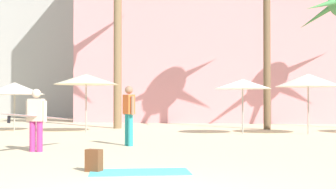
{
  "coord_description": "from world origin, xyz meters",
  "views": [
    {
      "loc": [
        1.3,
        -5.92,
        1.33
      ],
      "look_at": [
        -0.4,
        5.77,
        1.5
      ],
      "focal_mm": 48.79,
      "sensor_mm": 36.0,
      "label": 1
    }
  ],
  "objects_px": {
    "cafe_umbrella_1": "(86,79)",
    "person_mid_left": "(129,113)",
    "cafe_umbrella_4": "(14,88)",
    "beach_towel": "(140,172)",
    "cafe_umbrella_0": "(243,84)",
    "backpack": "(94,161)",
    "person_far_left": "(38,117)",
    "cafe_umbrella_2": "(308,80)"
  },
  "relations": [
    {
      "from": "cafe_umbrella_4",
      "to": "person_far_left",
      "type": "height_order",
      "value": "cafe_umbrella_4"
    },
    {
      "from": "person_mid_left",
      "to": "cafe_umbrella_2",
      "type": "bearing_deg",
      "value": -175.64
    },
    {
      "from": "cafe_umbrella_1",
      "to": "backpack",
      "type": "bearing_deg",
      "value": -70.74
    },
    {
      "from": "cafe_umbrella_2",
      "to": "beach_towel",
      "type": "distance_m",
      "value": 11.88
    },
    {
      "from": "cafe_umbrella_2",
      "to": "beach_towel",
      "type": "relative_size",
      "value": 1.43
    },
    {
      "from": "person_far_left",
      "to": "person_mid_left",
      "type": "height_order",
      "value": "person_mid_left"
    },
    {
      "from": "cafe_umbrella_0",
      "to": "person_mid_left",
      "type": "xyz_separation_m",
      "value": [
        -3.45,
        -5.3,
        -1.04
      ]
    },
    {
      "from": "cafe_umbrella_1",
      "to": "person_mid_left",
      "type": "distance_m",
      "value": 6.49
    },
    {
      "from": "beach_towel",
      "to": "person_mid_left",
      "type": "height_order",
      "value": "person_mid_left"
    },
    {
      "from": "cafe_umbrella_4",
      "to": "backpack",
      "type": "relative_size",
      "value": 6.32
    },
    {
      "from": "cafe_umbrella_2",
      "to": "person_mid_left",
      "type": "distance_m",
      "value": 8.45
    },
    {
      "from": "backpack",
      "to": "cafe_umbrella_2",
      "type": "bearing_deg",
      "value": -10.97
    },
    {
      "from": "cafe_umbrella_0",
      "to": "person_mid_left",
      "type": "distance_m",
      "value": 6.41
    },
    {
      "from": "cafe_umbrella_1",
      "to": "cafe_umbrella_2",
      "type": "height_order",
      "value": "cafe_umbrella_1"
    },
    {
      "from": "cafe_umbrella_4",
      "to": "person_mid_left",
      "type": "xyz_separation_m",
      "value": [
        6.55,
        -5.76,
        -0.91
      ]
    },
    {
      "from": "beach_towel",
      "to": "person_far_left",
      "type": "distance_m",
      "value": 4.75
    },
    {
      "from": "cafe_umbrella_0",
      "to": "cafe_umbrella_1",
      "type": "relative_size",
      "value": 0.84
    },
    {
      "from": "person_far_left",
      "to": "beach_towel",
      "type": "bearing_deg",
      "value": -128.46
    },
    {
      "from": "beach_towel",
      "to": "person_far_left",
      "type": "bearing_deg",
      "value": 137.25
    },
    {
      "from": "cafe_umbrella_4",
      "to": "beach_towel",
      "type": "distance_m",
      "value": 13.44
    },
    {
      "from": "beach_towel",
      "to": "backpack",
      "type": "distance_m",
      "value": 0.9
    },
    {
      "from": "backpack",
      "to": "cafe_umbrella_0",
      "type": "bearing_deg",
      "value": 0.49
    },
    {
      "from": "cafe_umbrella_0",
      "to": "person_far_left",
      "type": "height_order",
      "value": "cafe_umbrella_0"
    },
    {
      "from": "cafe_umbrella_0",
      "to": "cafe_umbrella_2",
      "type": "bearing_deg",
      "value": 9.73
    },
    {
      "from": "backpack",
      "to": "person_far_left",
      "type": "relative_size",
      "value": 0.13
    },
    {
      "from": "cafe_umbrella_4",
      "to": "cafe_umbrella_2",
      "type": "bearing_deg",
      "value": -0.02
    },
    {
      "from": "cafe_umbrella_0",
      "to": "backpack",
      "type": "height_order",
      "value": "cafe_umbrella_0"
    },
    {
      "from": "cafe_umbrella_2",
      "to": "person_far_left",
      "type": "distance_m",
      "value": 11.15
    },
    {
      "from": "cafe_umbrella_0",
      "to": "beach_towel",
      "type": "xyz_separation_m",
      "value": [
        -2.08,
        -10.24,
        -2.02
      ]
    },
    {
      "from": "cafe_umbrella_1",
      "to": "person_far_left",
      "type": "xyz_separation_m",
      "value": [
        1.11,
        -7.28,
        -1.37
      ]
    },
    {
      "from": "backpack",
      "to": "cafe_umbrella_1",
      "type": "bearing_deg",
      "value": 35.85
    },
    {
      "from": "cafe_umbrella_2",
      "to": "cafe_umbrella_4",
      "type": "bearing_deg",
      "value": 179.98
    },
    {
      "from": "cafe_umbrella_1",
      "to": "person_mid_left",
      "type": "xyz_separation_m",
      "value": [
        3.17,
        -5.52,
        -1.28
      ]
    },
    {
      "from": "cafe_umbrella_1",
      "to": "person_far_left",
      "type": "height_order",
      "value": "cafe_umbrella_1"
    },
    {
      "from": "cafe_umbrella_0",
      "to": "beach_towel",
      "type": "distance_m",
      "value": 10.64
    },
    {
      "from": "cafe_umbrella_2",
      "to": "person_mid_left",
      "type": "relative_size",
      "value": 1.48
    },
    {
      "from": "beach_towel",
      "to": "backpack",
      "type": "relative_size",
      "value": 4.41
    },
    {
      "from": "cafe_umbrella_0",
      "to": "beach_towel",
      "type": "relative_size",
      "value": 1.25
    },
    {
      "from": "cafe_umbrella_1",
      "to": "cafe_umbrella_2",
      "type": "xyz_separation_m",
      "value": [
        9.24,
        0.23,
        -0.09
      ]
    },
    {
      "from": "cafe_umbrella_1",
      "to": "backpack",
      "type": "height_order",
      "value": "cafe_umbrella_1"
    },
    {
      "from": "backpack",
      "to": "person_far_left",
      "type": "height_order",
      "value": "person_far_left"
    },
    {
      "from": "cafe_umbrella_1",
      "to": "person_mid_left",
      "type": "relative_size",
      "value": 1.55
    }
  ]
}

